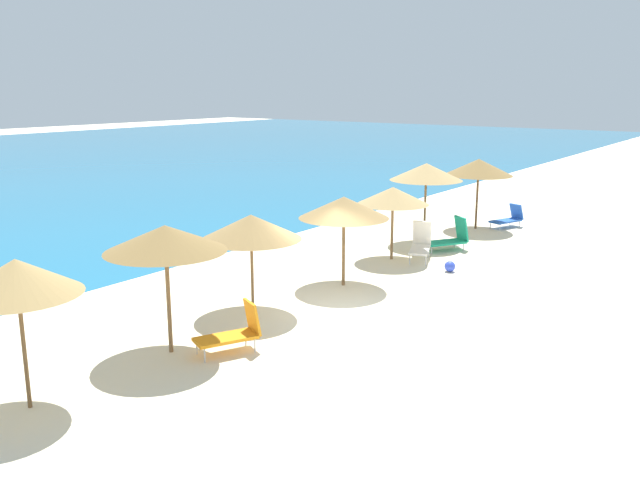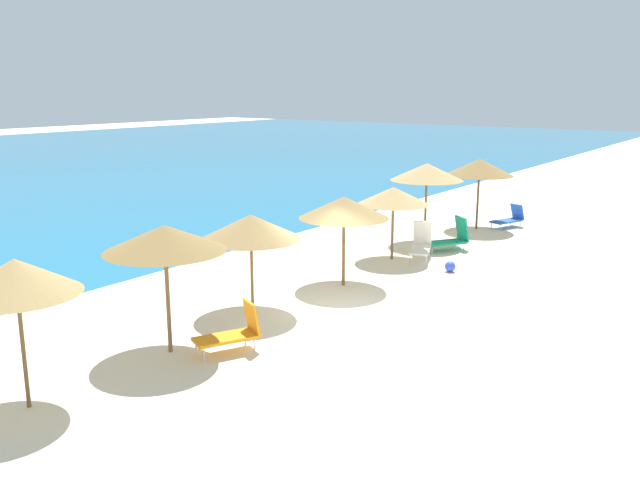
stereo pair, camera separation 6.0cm
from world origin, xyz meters
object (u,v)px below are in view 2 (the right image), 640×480
object	(u,v)px
beach_umbrella_3	(251,227)
lounge_chair_3	(233,331)
beach_umbrella_5	(393,196)
lounge_chair_1	(509,218)
beach_umbrella_7	(479,167)
lounge_chair_0	(450,238)
lounge_chair_2	(421,244)
beach_umbrella_6	(427,172)
beach_umbrella_1	(16,277)
beach_ball	(450,267)
beach_umbrella_4	(344,208)
beach_umbrella_2	(165,239)

from	to	relation	value
beach_umbrella_3	lounge_chair_3	xyz separation A→B (m)	(-2.21, -1.43, -1.75)
beach_umbrella_5	lounge_chair_1	size ratio (longest dim) A/B	1.54
beach_umbrella_7	beach_umbrella_5	bearing A→B (deg)	177.41
lounge_chair_0	lounge_chair_1	bearing A→B (deg)	-60.44
beach_umbrella_7	lounge_chair_2	distance (m)	6.09
beach_umbrella_6	lounge_chair_1	bearing A→B (deg)	-18.64
lounge_chair_2	lounge_chair_0	bearing A→B (deg)	-119.24
lounge_chair_1	lounge_chair_2	world-z (taller)	lounge_chair_2
beach_umbrella_5	beach_umbrella_7	bearing A→B (deg)	-2.59
beach_umbrella_3	beach_umbrella_1	bearing A→B (deg)	-177.89
lounge_chair_2	lounge_chair_3	bearing A→B (deg)	70.70
lounge_chair_3	beach_ball	xyz separation A→B (m)	(8.65, -0.99, -0.29)
lounge_chair_0	lounge_chair_2	bearing A→B (deg)	115.41
lounge_chair_3	lounge_chair_0	bearing A→B (deg)	-63.34
beach_umbrella_1	beach_umbrella_5	distance (m)	13.00
beach_umbrella_4	beach_ball	size ratio (longest dim) A/B	7.59
beach_umbrella_4	beach_umbrella_5	bearing A→B (deg)	6.36
beach_umbrella_6	lounge_chair_1	size ratio (longest dim) A/B	1.86
beach_umbrella_5	beach_umbrella_6	xyz separation A→B (m)	(2.84, 0.26, 0.48)
beach_umbrella_2	beach_umbrella_7	size ratio (longest dim) A/B	0.99
beach_umbrella_3	beach_umbrella_5	world-z (taller)	beach_umbrella_3
beach_umbrella_1	beach_umbrella_7	size ratio (longest dim) A/B	0.97
lounge_chair_3	beach_umbrella_1	bearing A→B (deg)	98.80
beach_umbrella_3	beach_umbrella_6	world-z (taller)	beach_umbrella_6
lounge_chair_0	beach_umbrella_7	bearing A→B (deg)	-47.39
beach_umbrella_2	lounge_chair_3	distance (m)	2.47
beach_ball	beach_umbrella_6	bearing A→B (deg)	38.71
beach_umbrella_4	beach_ball	distance (m)	4.21
beach_umbrella_3	beach_umbrella_6	bearing A→B (deg)	0.62
beach_umbrella_5	beach_ball	distance (m)	3.00
beach_umbrella_1	lounge_chair_3	world-z (taller)	beach_umbrella_1
beach_umbrella_5	lounge_chair_1	distance (m)	7.64
beach_umbrella_1	beach_umbrella_5	size ratio (longest dim) A/B	1.13
lounge_chair_2	beach_ball	bearing A→B (deg)	127.90
beach_umbrella_3	beach_umbrella_7	size ratio (longest dim) A/B	0.90
beach_umbrella_7	lounge_chair_0	size ratio (longest dim) A/B	1.66
beach_umbrella_2	beach_umbrella_4	world-z (taller)	beach_umbrella_2
beach_umbrella_4	lounge_chair_3	bearing A→B (deg)	-170.89
beach_umbrella_1	beach_ball	size ratio (longest dim) A/B	8.04
beach_umbrella_5	lounge_chair_2	size ratio (longest dim) A/B	1.50
beach_umbrella_2	lounge_chair_0	distance (m)	12.27
beach_umbrella_3	beach_umbrella_6	distance (m)	9.59
beach_umbrella_4	beach_ball	world-z (taller)	beach_umbrella_4
lounge_chair_0	beach_umbrella_2	bearing A→B (deg)	118.43
beach_umbrella_1	beach_umbrella_7	bearing A→B (deg)	-0.64
beach_umbrella_1	beach_ball	distance (m)	13.07
beach_umbrella_2	beach_umbrella_5	xyz separation A→B (m)	(9.76, 0.16, -0.38)
beach_umbrella_1	beach_umbrella_5	xyz separation A→B (m)	(13.00, 0.07, -0.29)
lounge_chair_0	lounge_chair_3	size ratio (longest dim) A/B	1.13
beach_umbrella_1	beach_ball	world-z (taller)	beach_umbrella_1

